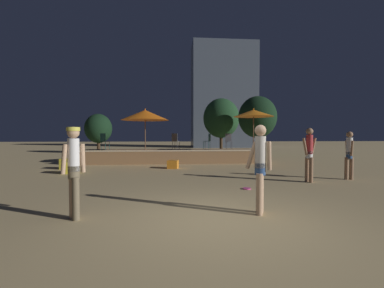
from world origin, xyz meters
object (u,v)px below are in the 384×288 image
bistro_chair_2 (104,140)px  bistro_chair_3 (208,140)px  person_1 (260,165)px  background_tree_0 (221,118)px  patio_umbrella_1 (254,113)px  person_2 (349,154)px  bistro_chair_1 (175,140)px  cube_seat_1 (69,168)px  background_tree_2 (257,117)px  person_0 (74,167)px  frisbee_disc (247,188)px  cube_seat_2 (173,164)px  cube_seat_0 (68,164)px  person_3 (309,152)px  patio_umbrella_0 (145,115)px  bistro_chair_0 (229,140)px  background_tree_1 (98,129)px

bistro_chair_2 → bistro_chair_3: bearing=-145.5°
person_1 → background_tree_0: 18.81m
patio_umbrella_1 → person_1: patio_umbrella_1 is taller
person_2 → bistro_chair_1: bearing=143.3°
cube_seat_1 → bistro_chair_1: bistro_chair_1 is taller
person_2 → background_tree_2: size_ratio=0.37×
person_0 → cube_seat_1: bearing=163.5°
person_1 → person_2: person_1 is taller
person_1 → frisbee_disc: size_ratio=7.37×
cube_seat_2 → person_0: person_0 is taller
bistro_chair_2 → background_tree_2: (10.49, 5.31, 1.68)m
bistro_chair_3 → background_tree_2: bearing=162.1°
bistro_chair_1 → person_1: bearing=128.0°
bistro_chair_2 → background_tree_2: size_ratio=0.19×
patio_umbrella_1 → person_2: (1.73, -5.31, -1.86)m
bistro_chair_1 → bistro_chair_2: (-3.92, -0.21, 0.00)m
patio_umbrella_1 → cube_seat_0: size_ratio=5.08×
patio_umbrella_1 → person_3: patio_umbrella_1 is taller
frisbee_disc → person_0: bearing=-149.6°
background_tree_2 → background_tree_0: bearing=120.9°
person_0 → person_2: person_0 is taller
patio_umbrella_0 → patio_umbrella_1: size_ratio=0.98×
patio_umbrella_0 → cube_seat_1: bearing=-132.6°
patio_umbrella_1 → bistro_chair_3: bearing=157.0°
cube_seat_0 → background_tree_0: 14.81m
person_3 → cube_seat_1: bearing=58.1°
cube_seat_0 → cube_seat_1: cube_seat_0 is taller
person_0 → bistro_chair_0: size_ratio=1.92×
person_2 → bistro_chair_2: size_ratio=1.89×
patio_umbrella_1 → cube_seat_2: (-4.47, -1.74, -2.59)m
bistro_chair_1 → bistro_chair_2: bearing=32.3°
patio_umbrella_1 → background_tree_2: size_ratio=0.66×
cube_seat_1 → person_1: size_ratio=0.27×
bistro_chair_1 → person_0: bearing=107.3°
bistro_chair_1 → bistro_chair_2: size_ratio=1.00×
patio_umbrella_0 → cube_seat_2: bearing=-50.9°
background_tree_0 → background_tree_1: (-11.03, -0.11, -0.98)m
bistro_chair_1 → frisbee_disc: bistro_chair_1 is taller
bistro_chair_1 → background_tree_2: background_tree_2 is taller
patio_umbrella_1 → patio_umbrella_0: bearing=179.3°
person_3 → person_2: bearing=-92.5°
bistro_chair_3 → person_0: bearing=3.6°
person_3 → background_tree_1: background_tree_1 is taller
bistro_chair_2 → person_0: bearing=131.6°
background_tree_1 → bistro_chair_3: bearing=-44.5°
person_0 → person_3: bearing=78.9°
cube_seat_1 → frisbee_disc: (6.38, -3.62, -0.22)m
bistro_chair_1 → frisbee_disc: bearing=133.9°
patio_umbrella_0 → bistro_chair_2: patio_umbrella_0 is taller
patio_umbrella_0 → frisbee_disc: bearing=-61.8°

